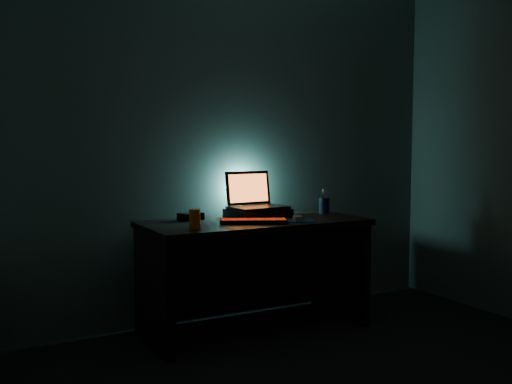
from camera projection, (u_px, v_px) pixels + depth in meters
room at (436, 146)px, 2.37m from camera, size 3.50×4.00×2.50m
desk at (251, 256)px, 3.90m from camera, size 1.50×0.70×0.75m
riser at (258, 213)px, 3.99m from camera, size 0.43×0.34×0.06m
laptop at (254, 200)px, 4.02m from camera, size 0.40×0.32×0.26m
keyboard at (254, 221)px, 3.69m from camera, size 0.45×0.31×0.03m
mousepad at (298, 220)px, 3.80m from camera, size 0.28×0.27×0.00m
mouse at (298, 218)px, 3.80m from camera, size 0.09×0.11×0.03m
pen_cup at (324, 206)px, 4.22m from camera, size 0.10×0.10×0.11m
juice_glass at (195, 219)px, 3.44m from camera, size 0.09×0.09×0.12m
router at (191, 216)px, 3.84m from camera, size 0.17×0.15×0.05m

